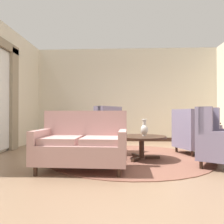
% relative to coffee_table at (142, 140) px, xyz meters
% --- Properties ---
extents(ground, '(8.76, 8.76, 0.00)m').
position_rel_coffee_table_xyz_m(ground, '(-0.25, -0.10, -0.40)').
color(ground, '#896B51').
extents(wall_back, '(6.25, 0.08, 3.13)m').
position_rel_coffee_table_xyz_m(wall_back, '(-0.25, 3.03, 1.17)').
color(wall_back, beige).
rests_on(wall_back, ground).
extents(wall_left, '(0.08, 4.38, 3.13)m').
position_rel_coffee_table_xyz_m(wall_left, '(-3.29, 0.84, 1.17)').
color(wall_left, beige).
rests_on(wall_left, ground).
extents(baseboard_back, '(6.09, 0.03, 0.12)m').
position_rel_coffee_table_xyz_m(baseboard_back, '(-0.25, 2.97, -0.34)').
color(baseboard_back, '#382319').
rests_on(baseboard_back, ground).
extents(area_rug, '(3.33, 3.33, 0.01)m').
position_rel_coffee_table_xyz_m(area_rug, '(-0.25, 0.20, -0.39)').
color(area_rug, brown).
rests_on(area_rug, ground).
extents(coffee_table, '(0.97, 0.97, 0.47)m').
position_rel_coffee_table_xyz_m(coffee_table, '(0.00, 0.00, 0.00)').
color(coffee_table, '#382319').
rests_on(coffee_table, ground).
extents(porcelain_vase, '(0.14, 0.14, 0.34)m').
position_rel_coffee_table_xyz_m(porcelain_vase, '(0.05, -0.02, 0.22)').
color(porcelain_vase, beige).
rests_on(porcelain_vase, coffee_table).
extents(settee, '(1.46, 0.84, 0.96)m').
position_rel_coffee_table_xyz_m(settee, '(-1.04, -0.86, 0.01)').
color(settee, tan).
rests_on(settee, ground).
extents(armchair_near_window, '(1.10, 1.08, 1.08)m').
position_rel_coffee_table_xyz_m(armchair_near_window, '(-0.86, 0.74, 0.06)').
color(armchair_near_window, slate).
rests_on(armchair_near_window, ground).
extents(armchair_beside_settee, '(1.00, 0.95, 1.02)m').
position_rel_coffee_table_xyz_m(armchair_beside_settee, '(1.22, 0.65, 0.04)').
color(armchair_beside_settee, slate).
rests_on(armchair_beside_settee, ground).
extents(armchair_back_corner, '(1.15, 1.13, 1.03)m').
position_rel_coffee_table_xyz_m(armchair_back_corner, '(1.30, -0.58, 0.04)').
color(armchair_back_corner, slate).
rests_on(armchair_back_corner, ground).
extents(side_table, '(0.47, 0.47, 0.72)m').
position_rel_coffee_table_xyz_m(side_table, '(1.54, 0.54, 0.03)').
color(side_table, '#382319').
rests_on(side_table, ground).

